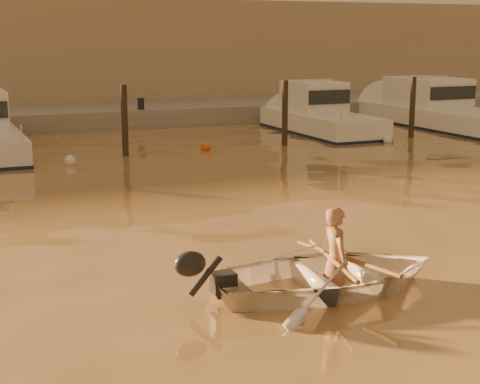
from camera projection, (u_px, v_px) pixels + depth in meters
name	position (u px, v px, depth m)	size (l,w,h in m)	color
ground_plane	(449.00, 334.00, 8.37)	(160.00, 160.00, 0.00)	brown
dinghy	(328.00, 275.00, 9.79)	(2.27, 3.18, 0.66)	white
person	(336.00, 259.00, 9.78)	(0.52, 0.34, 1.43)	#97664B
outboard_motor	(222.00, 283.00, 9.27)	(0.90, 0.40, 0.70)	black
oar_port	(346.00, 258.00, 9.83)	(0.06, 0.06, 2.10)	brown
oar_starboard	(332.00, 259.00, 9.76)	(0.06, 0.06, 2.10)	brown
moored_boat_4	(321.00, 115.00, 25.44)	(2.06, 6.43, 1.75)	white
moored_boat_5	(439.00, 109.00, 27.37)	(2.61, 8.62, 1.75)	white
piling_2	(125.00, 124.00, 20.51)	(0.18, 0.18, 2.20)	#2D2319
piling_3	(285.00, 116.00, 22.44)	(0.18, 0.18, 2.20)	#2D2319
piling_4	(412.00, 110.00, 24.24)	(0.18, 0.18, 2.20)	#2D2319
fender_c	(70.00, 161.00, 19.28)	(0.30, 0.30, 0.30)	silver
fender_d	(206.00, 147.00, 21.75)	(0.30, 0.30, 0.30)	#C45717
fender_e	(388.00, 140.00, 23.16)	(0.30, 0.30, 0.30)	silver
quay	(79.00, 121.00, 27.67)	(52.00, 4.00, 1.00)	gray
waterfront_building	(52.00, 57.00, 32.14)	(46.00, 7.00, 4.80)	#9E8466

